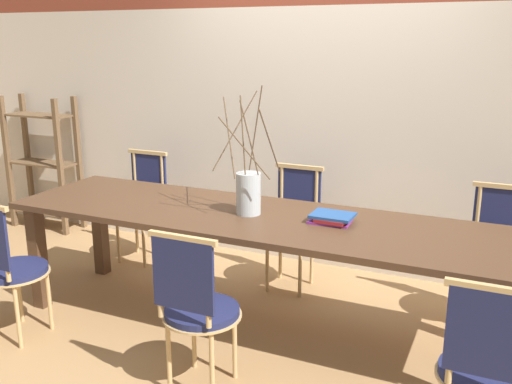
# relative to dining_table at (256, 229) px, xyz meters

# --- Properties ---
(ground_plane) EXTENTS (16.00, 16.00, 0.00)m
(ground_plane) POSITION_rel_dining_table_xyz_m (0.00, 0.00, -0.69)
(ground_plane) COLOR #A87F51
(wall_rear) EXTENTS (12.00, 0.06, 3.20)m
(wall_rear) POSITION_rel_dining_table_xyz_m (0.00, 1.27, 0.91)
(wall_rear) COLOR beige
(wall_rear) RESTS_ON ground_plane
(dining_table) EXTENTS (3.24, 0.87, 0.78)m
(dining_table) POSITION_rel_dining_table_xyz_m (0.00, 0.00, 0.00)
(dining_table) COLOR #4C3321
(dining_table) RESTS_ON ground_plane
(chair_near_leftend) EXTENTS (0.42, 0.42, 0.92)m
(chair_near_leftend) POSITION_rel_dining_table_xyz_m (-1.34, -0.74, -0.19)
(chair_near_leftend) COLOR #1E234C
(chair_near_leftend) RESTS_ON ground_plane
(chair_near_left) EXTENTS (0.42, 0.42, 0.92)m
(chair_near_left) POSITION_rel_dining_table_xyz_m (-0.00, -0.74, -0.19)
(chair_near_left) COLOR #1E234C
(chair_near_left) RESTS_ON ground_plane
(chair_near_center) EXTENTS (0.42, 0.42, 0.92)m
(chair_near_center) POSITION_rel_dining_table_xyz_m (1.41, -0.74, -0.19)
(chair_near_center) COLOR #1E234C
(chair_near_center) RESTS_ON ground_plane
(chair_far_leftend) EXTENTS (0.42, 0.42, 0.92)m
(chair_far_leftend) POSITION_rel_dining_table_xyz_m (-1.40, 0.74, -0.19)
(chair_far_leftend) COLOR #1E234C
(chair_far_leftend) RESTS_ON ground_plane
(chair_far_left) EXTENTS (0.42, 0.42, 0.92)m
(chair_far_left) POSITION_rel_dining_table_xyz_m (-0.03, 0.74, -0.19)
(chair_far_left) COLOR #1E234C
(chair_far_left) RESTS_ON ground_plane
(chair_far_center) EXTENTS (0.42, 0.42, 0.92)m
(chair_far_center) POSITION_rel_dining_table_xyz_m (1.38, 0.74, -0.19)
(chair_far_center) COLOR #1E234C
(chair_far_center) RESTS_ON ground_plane
(vase_centerpiece) EXTENTS (0.42, 0.42, 0.79)m
(vase_centerpiece) POSITION_rel_dining_table_xyz_m (-0.06, 0.01, 0.23)
(vase_centerpiece) COLOR #B2BCC1
(vase_centerpiece) RESTS_ON dining_table
(book_stack) EXTENTS (0.26, 0.20, 0.05)m
(book_stack) POSITION_rel_dining_table_xyz_m (0.47, 0.06, 0.12)
(book_stack) COLOR #842D8C
(book_stack) RESTS_ON dining_table
(shelving_rack) EXTENTS (0.71, 0.30, 1.31)m
(shelving_rack) POSITION_rel_dining_table_xyz_m (-2.78, 1.05, -0.04)
(shelving_rack) COLOR brown
(shelving_rack) RESTS_ON ground_plane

